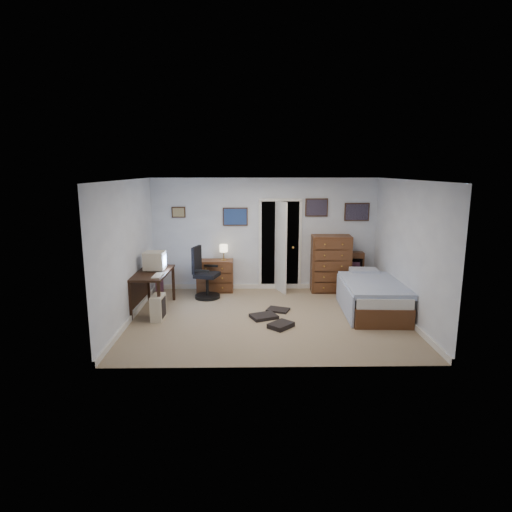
{
  "coord_description": "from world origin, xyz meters",
  "views": [
    {
      "loc": [
        -0.34,
        -7.47,
        2.68
      ],
      "look_at": [
        -0.22,
        0.3,
        1.1
      ],
      "focal_mm": 30.0,
      "sensor_mm": 36.0,
      "label": 1
    }
  ],
  "objects_px": {
    "low_dresser": "(215,276)",
    "tall_dresser": "(331,264)",
    "computer_desk": "(148,281)",
    "bed": "(371,295)",
    "office_chair": "(204,278)"
  },
  "relations": [
    {
      "from": "computer_desk",
      "to": "tall_dresser",
      "type": "bearing_deg",
      "value": 20.24
    },
    {
      "from": "computer_desk",
      "to": "bed",
      "type": "height_order",
      "value": "computer_desk"
    },
    {
      "from": "computer_desk",
      "to": "low_dresser",
      "type": "xyz_separation_m",
      "value": [
        1.18,
        1.26,
        -0.23
      ]
    },
    {
      "from": "office_chair",
      "to": "tall_dresser",
      "type": "relative_size",
      "value": 0.88
    },
    {
      "from": "tall_dresser",
      "to": "bed",
      "type": "relative_size",
      "value": 0.61
    },
    {
      "from": "computer_desk",
      "to": "tall_dresser",
      "type": "height_order",
      "value": "tall_dresser"
    },
    {
      "from": "office_chair",
      "to": "low_dresser",
      "type": "xyz_separation_m",
      "value": [
        0.19,
        0.49,
        -0.07
      ]
    },
    {
      "from": "tall_dresser",
      "to": "office_chair",
      "type": "bearing_deg",
      "value": -167.66
    },
    {
      "from": "low_dresser",
      "to": "computer_desk",
      "type": "bearing_deg",
      "value": -133.47
    },
    {
      "from": "low_dresser",
      "to": "bed",
      "type": "relative_size",
      "value": 0.39
    },
    {
      "from": "low_dresser",
      "to": "tall_dresser",
      "type": "relative_size",
      "value": 0.64
    },
    {
      "from": "office_chair",
      "to": "low_dresser",
      "type": "bearing_deg",
      "value": 85.24
    },
    {
      "from": "computer_desk",
      "to": "office_chair",
      "type": "xyz_separation_m",
      "value": [
        1.0,
        0.77,
        -0.16
      ]
    },
    {
      "from": "computer_desk",
      "to": "bed",
      "type": "xyz_separation_m",
      "value": [
        4.27,
        -0.16,
        -0.27
      ]
    },
    {
      "from": "office_chair",
      "to": "bed",
      "type": "distance_m",
      "value": 3.41
    }
  ]
}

